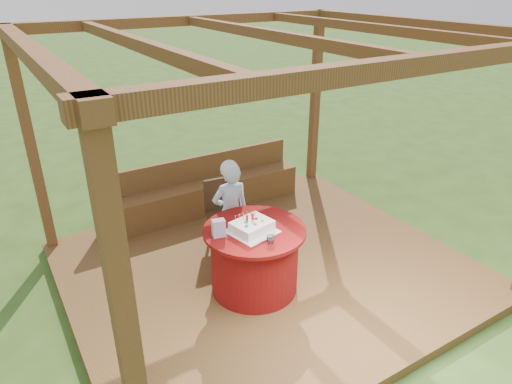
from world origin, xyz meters
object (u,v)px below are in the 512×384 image
Objects in this scene: gift_bag at (219,228)px; table at (254,259)px; drinking_glass at (271,240)px; bench at (204,193)px; elderly_woman at (231,210)px; birthday_cake at (252,227)px; chair at (223,209)px.

table is at bearing 1.99° from gift_bag.
gift_bag is at bearing 133.40° from drinking_glass.
bench is 2.05m from table.
table is at bearing -97.30° from elderly_woman.
gift_bag is (-0.74, -1.95, 0.59)m from bench.
bench is 2.44m from drinking_glass.
bench is 2.16m from birthday_cake.
elderly_woman is at bearing -103.51° from chair.
elderly_woman reaches higher than chair.
table is 0.85× the size of elderly_woman.
birthday_cake is at bearing -100.85° from elderly_woman.
gift_bag is at bearing 170.53° from table.
elderly_woman reaches higher than birthday_cake.
chair is (0.18, 1.09, 0.08)m from table.
birthday_cake reaches higher than drinking_glass.
bench is 1.40m from elderly_woman.
birthday_cake is at bearing 97.32° from drinking_glass.
elderly_woman is 0.76m from birthday_cake.
bench is at bearing 79.98° from table.
chair is at bearing 72.38° from gift_bag.
table is 1.11m from chair.
table is 0.61m from gift_bag.
birthday_cake reaches higher than chair.
gift_bag is (-0.48, -0.63, 0.20)m from elderly_woman.
chair reaches higher than table.
drinking_glass is at bearing -95.64° from elderly_woman.
birthday_cake is (-0.05, -0.03, 0.43)m from table.
bench reaches higher than table.
chair is 1.21m from birthday_cake.
gift_bag reaches higher than bench.
chair is at bearing 78.20° from birthday_cake.
table is 0.44m from birthday_cake.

